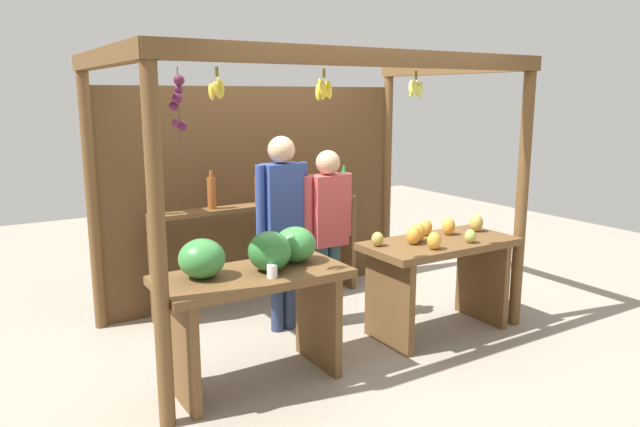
# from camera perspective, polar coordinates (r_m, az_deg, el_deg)

# --- Properties ---
(ground_plane) EXTENTS (12.00, 12.00, 0.00)m
(ground_plane) POSITION_cam_1_polar(r_m,az_deg,el_deg) (5.39, -1.07, -10.64)
(ground_plane) COLOR gray
(ground_plane) RESTS_ON ground
(market_stall) EXTENTS (3.28, 1.98, 2.33)m
(market_stall) POSITION_cam_1_polar(r_m,az_deg,el_deg) (5.42, -3.57, 4.27)
(market_stall) COLOR brown
(market_stall) RESTS_ON ground
(fruit_counter_left) EXTENTS (1.33, 0.64, 1.09)m
(fruit_counter_left) POSITION_cam_1_polar(r_m,az_deg,el_deg) (4.19, -6.31, -6.57)
(fruit_counter_left) COLOR brown
(fruit_counter_left) RESTS_ON ground
(fruit_counter_right) EXTENTS (1.33, 0.64, 0.97)m
(fruit_counter_right) POSITION_cam_1_polar(r_m,az_deg,el_deg) (5.16, 11.27, -4.68)
(fruit_counter_right) COLOR brown
(fruit_counter_right) RESTS_ON ground
(bottle_shelf_unit) EXTENTS (2.10, 0.22, 1.36)m
(bottle_shelf_unit) POSITION_cam_1_polar(r_m,az_deg,el_deg) (5.69, -5.79, -1.09)
(bottle_shelf_unit) COLOR brown
(bottle_shelf_unit) RESTS_ON ground
(vendor_man) EXTENTS (0.48, 0.23, 1.68)m
(vendor_man) POSITION_cam_1_polar(r_m,az_deg,el_deg) (5.02, -3.65, -0.18)
(vendor_man) COLOR navy
(vendor_man) RESTS_ON ground
(vendor_woman) EXTENTS (0.48, 0.21, 1.55)m
(vendor_woman) POSITION_cam_1_polar(r_m,az_deg,el_deg) (5.16, 0.75, -0.86)
(vendor_woman) COLOR #2E5764
(vendor_woman) RESTS_ON ground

